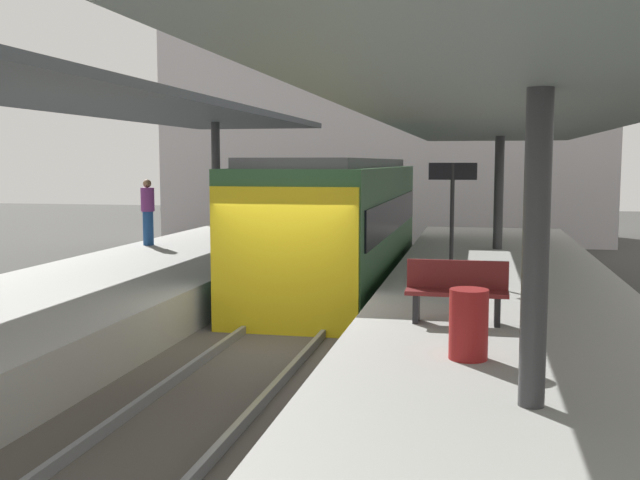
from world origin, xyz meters
The scene contains 14 objects.
ground_plane centered at (0.00, 0.00, 0.00)m, with size 80.00×80.00×0.00m, color #383835.
platform_left centered at (-3.80, 0.00, 0.50)m, with size 4.40×28.00×1.00m, color #9E9E99.
platform_right centered at (3.80, 0.00, 0.50)m, with size 4.40×28.00×1.00m, color #9E9E99.
track_ballast centered at (0.00, 0.00, 0.10)m, with size 3.20×28.00×0.20m, color #4C4742.
rail_near_side centered at (-0.72, 0.00, 0.27)m, with size 0.08×28.00×0.14m, color slate.
rail_far_side centered at (0.72, 0.00, 0.27)m, with size 0.08×28.00×0.14m, color slate.
commuter_train centered at (0.00, 5.67, 1.73)m, with size 2.78×10.22×3.10m.
canopy_left centered at (-3.80, 1.40, 4.34)m, with size 4.18×21.00×3.47m.
canopy_right centered at (3.80, 1.40, 3.92)m, with size 4.18×21.00×3.03m.
platform_bench centered at (3.02, -1.44, 1.46)m, with size 1.40×0.41×0.86m.
platform_sign centered at (2.81, 2.46, 2.62)m, with size 0.90×0.08×2.21m.
litter_bin centered at (3.21, -3.37, 1.40)m, with size 0.44×0.44×0.80m, color maroon.
passenger_near_bench centered at (-5.35, 6.64, 1.92)m, with size 0.36×0.36×1.76m.
station_building_backdrop centered at (-0.64, 20.00, 5.50)m, with size 18.00×6.00×11.00m, color #B7B2B7.
Camera 1 is at (3.28, -11.76, 3.22)m, focal length 41.65 mm.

